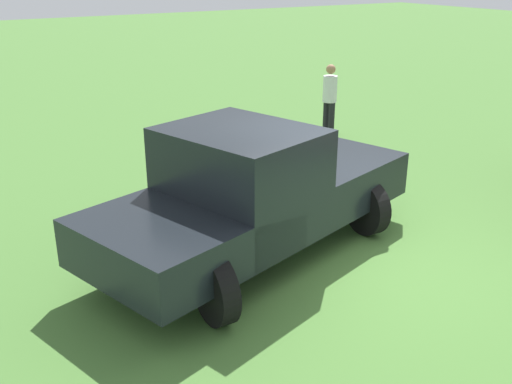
# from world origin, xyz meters

# --- Properties ---
(ground_plane) EXTENTS (80.00, 80.00, 0.00)m
(ground_plane) POSITION_xyz_m (0.00, 0.00, 0.00)
(ground_plane) COLOR #477533
(pickup_truck) EXTENTS (3.22, 5.19, 1.83)m
(pickup_truck) POSITION_xyz_m (0.93, 1.07, 0.95)
(pickup_truck) COLOR black
(pickup_truck) RESTS_ON ground_plane
(person_bystander) EXTENTS (0.34, 0.32, 1.64)m
(person_bystander) POSITION_xyz_m (5.15, -3.58, 0.92)
(person_bystander) COLOR black
(person_bystander) RESTS_ON ground_plane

